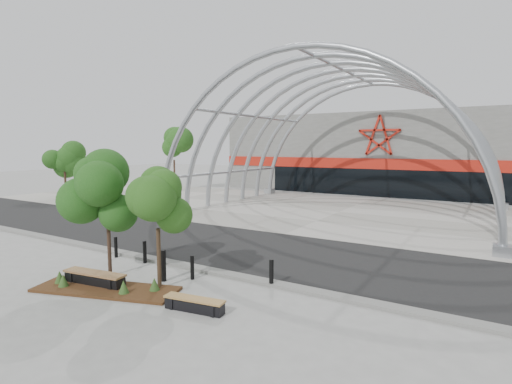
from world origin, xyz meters
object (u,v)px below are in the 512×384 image
object	(u,v)px
street_tree_1	(157,203)
bench_1	(194,305)
bollard_2	(163,266)
bench_0	(95,279)
street_tree_0	(107,194)

from	to	relation	value
street_tree_1	bench_1	xyz separation A→B (m)	(2.17, -0.80, -2.68)
bench_1	bollard_2	distance (m)	3.00
street_tree_1	bollard_2	size ratio (longest dim) A/B	3.57
bollard_2	street_tree_1	bearing A→B (deg)	-55.76
bench_1	bench_0	bearing A→B (deg)	-177.70
bench_1	street_tree_1	bearing A→B (deg)	159.81
street_tree_0	bollard_2	bearing A→B (deg)	16.53
street_tree_0	bollard_2	size ratio (longest dim) A/B	3.77
bench_0	bollard_2	bearing A→B (deg)	44.70
street_tree_0	bench_1	world-z (taller)	street_tree_0
bench_1	bollard_2	world-z (taller)	bollard_2
street_tree_0	street_tree_1	size ratio (longest dim) A/B	1.06
street_tree_1	bench_0	xyz separation A→B (m)	(-2.06, -0.97, -2.63)
bench_0	bollard_2	distance (m)	2.31
street_tree_0	bench_1	distance (m)	5.54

